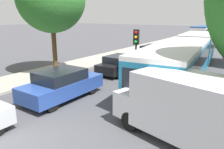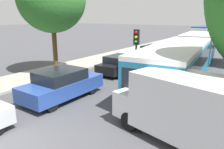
{
  "view_description": "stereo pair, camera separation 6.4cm",
  "coord_description": "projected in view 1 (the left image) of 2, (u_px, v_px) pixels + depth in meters",
  "views": [
    {
      "loc": [
        6.36,
        -3.3,
        4.16
      ],
      "look_at": [
        0.2,
        5.88,
        1.2
      ],
      "focal_mm": 35.0,
      "sensor_mm": 36.0,
      "label": 1
    },
    {
      "loc": [
        6.41,
        -3.27,
        4.16
      ],
      "look_at": [
        0.2,
        5.88,
        1.2
      ],
      "focal_mm": 35.0,
      "sensor_mm": 36.0,
      "label": 2
    }
  ],
  "objects": [
    {
      "name": "articulated_bus",
      "position": [
        188.0,
        54.0,
        15.9
      ],
      "size": [
        4.45,
        17.8,
        2.62
      ],
      "rotation": [
        0.0,
        0.0,
        -1.47
      ],
      "color": "teal",
      "rests_on": "ground"
    },
    {
      "name": "queued_car_black",
      "position": [
        119.0,
        64.0,
        16.27
      ],
      "size": [
        1.71,
        3.94,
        1.36
      ],
      "rotation": [
        0.0,
        0.0,
        1.56
      ],
      "color": "black",
      "rests_on": "ground"
    },
    {
      "name": "queued_car_navy",
      "position": [
        153.0,
        53.0,
        20.7
      ],
      "size": [
        1.92,
        4.41,
        1.53
      ],
      "rotation": [
        0.0,
        0.0,
        1.56
      ],
      "color": "navy",
      "rests_on": "ground"
    },
    {
      "name": "tree_left_mid",
      "position": [
        50.0,
        0.0,
        15.03
      ],
      "size": [
        4.73,
        4.73,
        7.71
      ],
      "color": "#51381E",
      "rests_on": "ground"
    },
    {
      "name": "white_van",
      "position": [
        190.0,
        108.0,
        7.2
      ],
      "size": [
        5.31,
        3.04,
        2.31
      ],
      "rotation": [
        0.0,
        0.0,
        2.91
      ],
      "color": "silver",
      "rests_on": "ground"
    },
    {
      "name": "queued_car_white",
      "position": [
        172.0,
        47.0,
        25.3
      ],
      "size": [
        1.83,
        4.22,
        1.46
      ],
      "rotation": [
        0.0,
        0.0,
        1.56
      ],
      "color": "white",
      "rests_on": "ground"
    },
    {
      "name": "traffic_light",
      "position": [
        136.0,
        45.0,
        13.21
      ],
      "size": [
        0.36,
        0.39,
        3.4
      ],
      "rotation": [
        0.0,
        0.0,
        -1.37
      ],
      "color": "#56595E",
      "rests_on": "ground"
    },
    {
      "name": "queued_car_blue",
      "position": [
        62.0,
        84.0,
        11.2
      ],
      "size": [
        1.93,
        4.45,
        1.54
      ],
      "rotation": [
        0.0,
        0.0,
        1.56
      ],
      "color": "#284799",
      "rests_on": "ground"
    },
    {
      "name": "city_bus_rear",
      "position": [
        207.0,
        31.0,
        40.28
      ],
      "size": [
        3.34,
        11.73,
        2.49
      ],
      "rotation": [
        0.0,
        0.0,
        1.5
      ],
      "color": "silver",
      "rests_on": "ground"
    },
    {
      "name": "kerb_strip_left",
      "position": [
        132.0,
        51.0,
        26.83
      ],
      "size": [
        3.2,
        50.47,
        0.14
      ],
      "primitive_type": "cube",
      "color": "#9E998E",
      "rests_on": "ground"
    },
    {
      "name": "queued_car_green",
      "position": [
        186.0,
        42.0,
        30.02
      ],
      "size": [
        1.93,
        4.45,
        1.54
      ],
      "rotation": [
        0.0,
        0.0,
        1.56
      ],
      "color": "#236638",
      "rests_on": "ground"
    },
    {
      "name": "ground_plane",
      "position": [
        7.0,
        147.0,
        7.15
      ],
      "size": [
        200.0,
        200.0,
        0.0
      ],
      "primitive_type": "plane",
      "color": "#47474C"
    }
  ]
}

